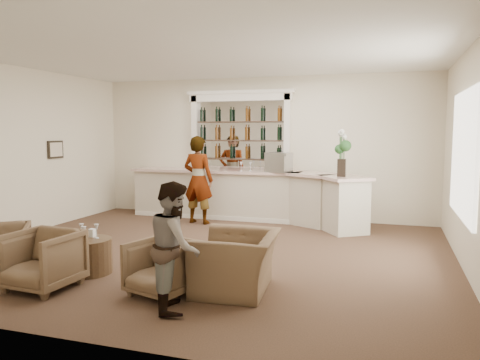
# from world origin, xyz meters

# --- Properties ---
(ground) EXTENTS (8.00, 8.00, 0.00)m
(ground) POSITION_xyz_m (0.00, 0.00, 0.00)
(ground) COLOR brown
(ground) RESTS_ON ground
(room_shell) EXTENTS (8.04, 7.02, 3.32)m
(room_shell) POSITION_xyz_m (0.16, 0.71, 2.34)
(room_shell) COLOR beige
(room_shell) RESTS_ON ground
(bar_counter) EXTENTS (5.72, 1.80, 1.14)m
(bar_counter) POSITION_xyz_m (-0.16, 3.00, 0.57)
(bar_counter) COLOR beige
(bar_counter) RESTS_ON ground
(back_bar_alcove) EXTENTS (2.64, 0.25, 3.00)m
(back_bar_alcove) POSITION_xyz_m (-0.50, 3.41, 2.03)
(back_bar_alcove) COLOR white
(back_bar_alcove) RESTS_ON ground
(cocktail_table) EXTENTS (0.68, 0.68, 0.50)m
(cocktail_table) POSITION_xyz_m (-1.19, -1.58, 0.25)
(cocktail_table) COLOR #48351F
(cocktail_table) RESTS_ON ground
(sommelier) EXTENTS (0.76, 0.55, 1.94)m
(sommelier) POSITION_xyz_m (-1.11, 2.31, 0.97)
(sommelier) COLOR gray
(sommelier) RESTS_ON ground
(guest) EXTENTS (0.82, 0.89, 1.48)m
(guest) POSITION_xyz_m (0.61, -2.43, 0.74)
(guest) COLOR gray
(guest) RESTS_ON ground
(armchair_left) EXTENTS (1.05, 1.05, 0.69)m
(armchair_left) POSITION_xyz_m (-2.45, -1.87, 0.35)
(armchair_left) COLOR brown
(armchair_left) RESTS_ON ground
(armchair_center) EXTENTS (0.87, 0.90, 0.77)m
(armchair_center) POSITION_xyz_m (-1.33, -2.35, 0.38)
(armchair_center) COLOR brown
(armchair_center) RESTS_ON ground
(armchair_right) EXTENTS (0.92, 0.93, 0.69)m
(armchair_right) POSITION_xyz_m (0.26, -2.06, 0.35)
(armchair_right) COLOR brown
(armchair_right) RESTS_ON ground
(armchair_far) EXTENTS (1.10, 1.23, 0.75)m
(armchair_far) POSITION_xyz_m (1.09, -1.63, 0.37)
(armchair_far) COLOR brown
(armchair_far) RESTS_ON ground
(espresso_machine) EXTENTS (0.59, 0.54, 0.44)m
(espresso_machine) POSITION_xyz_m (0.57, 2.90, 1.36)
(espresso_machine) COLOR #B1B2B6
(espresso_machine) RESTS_ON bar_counter
(flower_vase) EXTENTS (0.25, 0.25, 0.93)m
(flower_vase) POSITION_xyz_m (2.00, 2.32, 1.67)
(flower_vase) COLOR black
(flower_vase) RESTS_ON bar_counter
(wine_glass_bar_left) EXTENTS (0.07, 0.07, 0.21)m
(wine_glass_bar_left) POSITION_xyz_m (-0.12, 3.04, 1.25)
(wine_glass_bar_left) COLOR white
(wine_glass_bar_left) RESTS_ON bar_counter
(wine_glass_bar_right) EXTENTS (0.07, 0.07, 0.21)m
(wine_glass_bar_right) POSITION_xyz_m (-0.32, 2.95, 1.25)
(wine_glass_bar_right) COLOR white
(wine_glass_bar_right) RESTS_ON bar_counter
(wine_glass_tbl_a) EXTENTS (0.07, 0.07, 0.21)m
(wine_glass_tbl_a) POSITION_xyz_m (-1.31, -1.55, 0.60)
(wine_glass_tbl_a) COLOR white
(wine_glass_tbl_a) RESTS_ON cocktail_table
(wine_glass_tbl_b) EXTENTS (0.07, 0.07, 0.21)m
(wine_glass_tbl_b) POSITION_xyz_m (-1.09, -1.50, 0.60)
(wine_glass_tbl_b) COLOR white
(wine_glass_tbl_b) RESTS_ON cocktail_table
(wine_glass_tbl_c) EXTENTS (0.07, 0.07, 0.21)m
(wine_glass_tbl_c) POSITION_xyz_m (-1.15, -1.71, 0.60)
(wine_glass_tbl_c) COLOR white
(wine_glass_tbl_c) RESTS_ON cocktail_table
(napkin_holder) EXTENTS (0.08, 0.08, 0.12)m
(napkin_holder) POSITION_xyz_m (-1.21, -1.44, 0.56)
(napkin_holder) COLOR white
(napkin_holder) RESTS_ON cocktail_table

